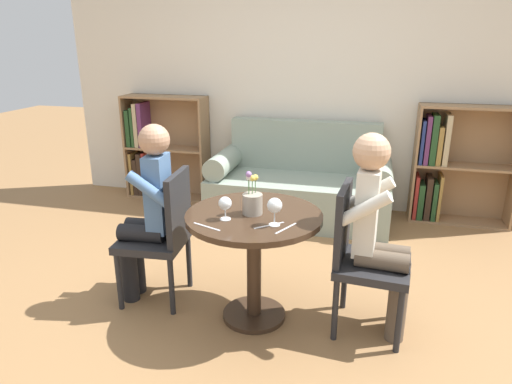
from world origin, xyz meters
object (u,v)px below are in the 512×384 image
chair_left (163,232)px  wine_glass_left (225,204)px  bookshelf_right (449,166)px  chair_right (361,253)px  wine_glass_right (275,206)px  person_right (379,231)px  person_left (148,211)px  couch (300,187)px  flower_vase (252,201)px  bookshelf_left (158,148)px

chair_left → wine_glass_left: 0.62m
bookshelf_right → chair_right: bearing=-110.5°
wine_glass_right → person_right: bearing=18.3°
chair_left → wine_glass_right: 0.88m
person_left → wine_glass_left: (0.59, -0.18, 0.17)m
chair_left → chair_right: same height
person_right → wine_glass_right: (-0.57, -0.19, 0.17)m
chair_left → wine_glass_right: bearing=70.8°
wine_glass_left → couch: bearing=85.9°
wine_glass_left → wine_glass_right: wine_glass_right is taller
couch → person_left: (-0.73, -1.74, 0.33)m
chair_left → wine_glass_right: size_ratio=5.63×
flower_vase → bookshelf_right: bearing=56.0°
person_right → person_left: bearing=94.3°
couch → person_right: size_ratio=1.42×
bookshelf_right → chair_right: 2.14m
bookshelf_left → flower_vase: (1.63, -2.07, 0.24)m
bookshelf_left → chair_left: bookshelf_left is taller
couch → chair_left: couch is taller
couch → chair_left: bearing=-110.2°
couch → chair_left: size_ratio=1.91×
chair_right → wine_glass_left: (-0.77, -0.19, 0.31)m
bookshelf_left → person_left: size_ratio=0.93×
wine_glass_right → bookshelf_right: bearing=60.8°
bookshelf_right → flower_vase: bookshelf_right is taller
person_left → flower_vase: 0.73m
flower_vase → bookshelf_left: bearing=128.2°
wine_glass_right → wine_glass_left: bearing=177.2°
bookshelf_right → wine_glass_right: size_ratio=7.03×
chair_left → flower_vase: bearing=79.3°
person_left → wine_glass_left: person_left is taller
chair_left → bookshelf_right: bearing=130.3°
couch → person_left: bearing=-112.7°
person_left → wine_glass_right: (0.88, -0.20, 0.18)m
chair_right → wine_glass_left: 0.85m
bookshelf_right → wine_glass_left: 2.68m
chair_right → wine_glass_left: size_ratio=6.58×
couch → wine_glass_right: 2.01m
couch → flower_vase: 1.86m
flower_vase → couch: bearing=89.7°
chair_right → person_right: person_right is taller
chair_right → person_right: (0.09, -0.01, 0.16)m
person_right → wine_glass_right: 0.62m
person_left → wine_glass_right: size_ratio=7.54×
couch → bookshelf_right: 1.43m
chair_left → flower_vase: size_ratio=3.43×
bookshelf_left → bookshelf_right: 3.02m
bookshelf_left → wine_glass_left: 2.67m
chair_right → wine_glass_right: chair_right is taller
bookshelf_right → flower_vase: size_ratio=4.28×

